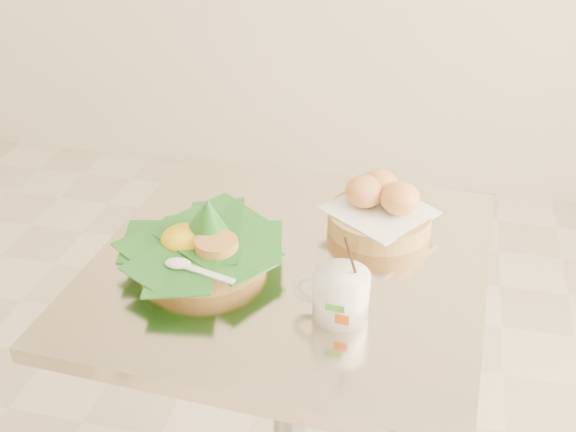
% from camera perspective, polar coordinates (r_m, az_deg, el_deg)
% --- Properties ---
extents(cafe_table, '(0.74, 0.74, 0.75)m').
position_cam_1_polar(cafe_table, '(1.45, 0.16, -10.73)').
color(cafe_table, gray).
rests_on(cafe_table, floor).
extents(rice_basket, '(0.28, 0.28, 0.14)m').
position_cam_1_polar(rice_basket, '(1.30, -6.79, -2.11)').
color(rice_basket, tan).
rests_on(rice_basket, cafe_table).
extents(bread_basket, '(0.24, 0.24, 0.10)m').
position_cam_1_polar(bread_basket, '(1.40, 7.27, 0.56)').
color(bread_basket, tan).
rests_on(bread_basket, cafe_table).
extents(coffee_mug, '(0.13, 0.09, 0.16)m').
position_cam_1_polar(coffee_mug, '(1.17, 4.09, -6.12)').
color(coffee_mug, white).
rests_on(coffee_mug, cafe_table).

